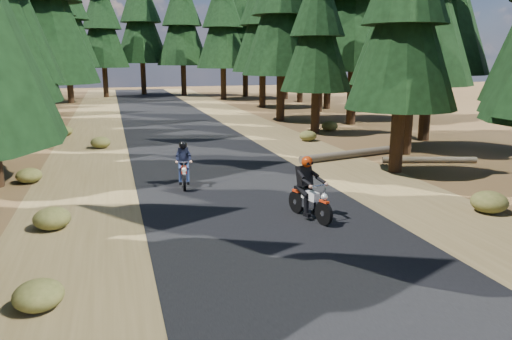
{
  "coord_description": "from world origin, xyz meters",
  "views": [
    {
      "loc": [
        -3.58,
        -10.86,
        4.02
      ],
      "look_at": [
        0.0,
        1.5,
        1.1
      ],
      "focal_mm": 35.0,
      "sensor_mm": 36.0,
      "label": 1
    }
  ],
  "objects_px": {
    "log_near": "(359,153)",
    "rider_lead": "(310,199)",
    "log_far": "(429,160)",
    "rider_follow": "(184,172)"
  },
  "relations": [
    {
      "from": "log_near",
      "to": "rider_lead",
      "type": "height_order",
      "value": "rider_lead"
    },
    {
      "from": "log_far",
      "to": "rider_follow",
      "type": "xyz_separation_m",
      "value": [
        -9.69,
        -1.0,
        0.37
      ]
    },
    {
      "from": "log_far",
      "to": "rider_follow",
      "type": "distance_m",
      "value": 9.75
    },
    {
      "from": "log_near",
      "to": "rider_lead",
      "type": "relative_size",
      "value": 3.09
    },
    {
      "from": "log_near",
      "to": "log_far",
      "type": "height_order",
      "value": "log_near"
    },
    {
      "from": "log_near",
      "to": "rider_lead",
      "type": "xyz_separation_m",
      "value": [
        -5.01,
        -6.96,
        0.38
      ]
    },
    {
      "from": "rider_lead",
      "to": "log_far",
      "type": "bearing_deg",
      "value": -158.45
    },
    {
      "from": "log_near",
      "to": "rider_follow",
      "type": "height_order",
      "value": "rider_follow"
    },
    {
      "from": "log_far",
      "to": "log_near",
      "type": "bearing_deg",
      "value": 154.77
    },
    {
      "from": "log_far",
      "to": "rider_follow",
      "type": "height_order",
      "value": "rider_follow"
    }
  ]
}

